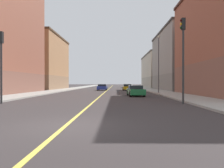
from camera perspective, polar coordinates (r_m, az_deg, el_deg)
name	(u,v)px	position (r m, az deg, el deg)	size (l,w,h in m)	color
ground_plane	(66,126)	(9.20, -11.15, -9.93)	(400.00, 400.00, 0.00)	#362F2F
sidewalk_left	(147,89)	(58.35, 8.41, -1.16)	(3.88, 168.00, 0.15)	#9E9B93
sidewalk_right	(71,89)	(58.96, -10.01, -1.15)	(3.88, 168.00, 0.15)	#9E9B93
lane_center_stripe	(109,89)	(57.90, -0.85, -1.24)	(0.16, 154.00, 0.01)	#E5D14C
building_left_mid	(184,61)	(52.59, 17.14, 5.48)	(10.48, 22.11, 12.65)	slate
building_left_far	(161,71)	(76.96, 11.93, 3.09)	(10.48, 24.79, 10.56)	#9D9688
building_right_midblock	(39,63)	(58.41, -17.32, 4.95)	(10.48, 19.50, 12.60)	#8F6B4F
traffic_light_left_near	(183,49)	(18.93, 16.91, 8.17)	(0.40, 0.32, 6.58)	#2D2D2D
traffic_light_right_near	(1,57)	(20.26, -25.44, 6.04)	(0.40, 0.32, 5.60)	#2D2D2D
street_lamp_left_near	(159,59)	(34.73, 11.29, 6.07)	(0.36, 0.36, 8.31)	#4C4C51
car_blue	(102,87)	(48.99, -2.37, -0.81)	(2.04, 4.37, 1.27)	#23389E
car_green	(136,91)	(28.40, 5.76, -1.66)	(1.98, 4.67, 1.29)	#1E6B38
car_yellow	(127,87)	(49.18, 3.74, -0.80)	(1.91, 4.55, 1.29)	gold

